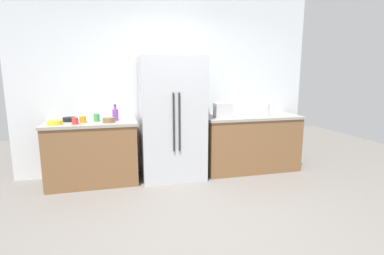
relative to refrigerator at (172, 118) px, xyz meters
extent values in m
plane|color=slate|center=(0.04, -1.61, -0.90)|extent=(9.93, 9.93, 0.00)
cube|color=silver|center=(0.04, 0.42, 0.53)|extent=(4.68, 0.10, 2.87)
cube|color=brown|center=(-1.15, 0.04, -0.47)|extent=(1.22, 0.64, 0.86)
cube|color=gray|center=(-1.15, 0.04, -0.03)|extent=(1.25, 0.67, 0.04)
cube|color=brown|center=(1.30, 0.04, -0.47)|extent=(1.52, 0.64, 0.86)
cube|color=gray|center=(1.30, 0.04, -0.03)|extent=(1.55, 0.67, 0.04)
cube|color=#B7BABF|center=(0.00, 0.00, 0.00)|extent=(0.92, 0.69, 1.81)
cylinder|color=#262628|center=(-0.04, -0.36, 0.00)|extent=(0.02, 0.02, 0.81)
cylinder|color=#262628|center=(0.04, -0.36, 0.00)|extent=(0.02, 0.02, 0.81)
cube|color=silver|center=(0.80, -0.01, 0.10)|extent=(0.27, 0.18, 0.22)
cylinder|color=white|center=(1.54, 0.11, 0.08)|extent=(0.23, 0.23, 0.18)
sphere|color=white|center=(1.54, 0.11, 0.17)|extent=(0.21, 0.21, 0.21)
cylinder|color=purple|center=(-0.81, 0.06, 0.07)|extent=(0.08, 0.08, 0.16)
cylinder|color=purple|center=(-0.81, 0.06, 0.18)|extent=(0.03, 0.03, 0.05)
cylinder|color=#333338|center=(-0.81, 0.06, 0.21)|extent=(0.04, 0.04, 0.02)
cylinder|color=orange|center=(-1.25, -0.02, 0.04)|extent=(0.08, 0.08, 0.09)
cylinder|color=green|center=(-1.07, 0.06, 0.05)|extent=(0.08, 0.08, 0.11)
cylinder|color=white|center=(1.41, -0.09, 0.04)|extent=(0.09, 0.09, 0.10)
cylinder|color=red|center=(-1.33, -0.15, 0.04)|extent=(0.08, 0.08, 0.09)
cylinder|color=black|center=(-1.44, 0.15, 0.02)|extent=(0.18, 0.18, 0.06)
cylinder|color=brown|center=(-0.90, -0.10, 0.03)|extent=(0.16, 0.16, 0.07)
cylinder|color=yellow|center=(-1.59, -0.10, 0.02)|extent=(0.19, 0.19, 0.06)
camera|label=1|loc=(-0.77, -4.23, 0.65)|focal=27.25mm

